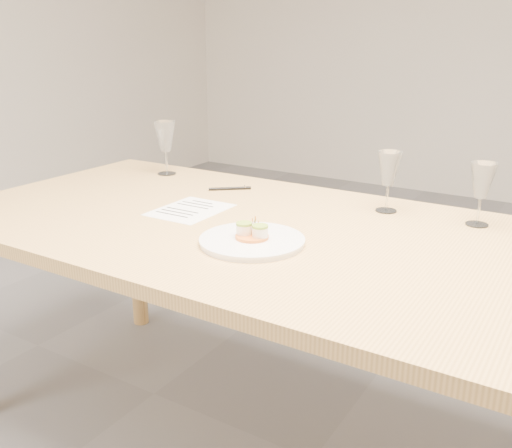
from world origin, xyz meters
The scene contains 7 objects.
dining_table centered at (0.00, 0.00, 0.68)m, with size 2.40×1.00×0.75m.
dinner_plate centered at (-0.14, -0.14, 0.76)m, with size 0.28×0.28×0.07m.
recipe_sheet centered at (-0.47, 0.01, 0.75)m, with size 0.20×0.25×0.00m.
ballpoint_pen centered at (-0.51, 0.29, 0.76)m, with size 0.12×0.11×0.01m.
wine_glass_0 centered at (-0.86, 0.36, 0.90)m, with size 0.09×0.09×0.21m.
wine_glass_1 centered at (0.07, 0.33, 0.88)m, with size 0.08×0.08×0.19m.
wine_glass_2 centered at (0.34, 0.34, 0.88)m, with size 0.07×0.07×0.19m.
Camera 1 is at (0.63, -1.35, 1.28)m, focal length 40.00 mm.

